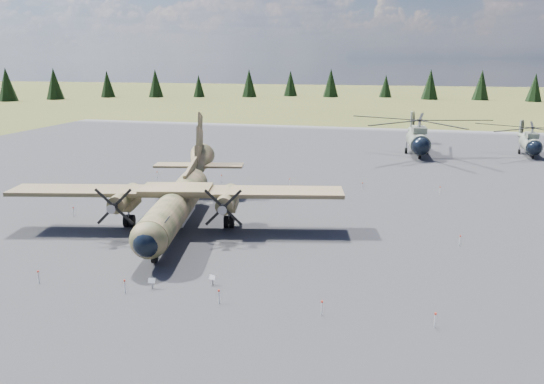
# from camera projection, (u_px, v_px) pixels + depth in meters

# --- Properties ---
(ground) EXTENTS (500.00, 500.00, 0.00)m
(ground) POSITION_uv_depth(u_px,v_px,m) (250.00, 230.00, 43.90)
(ground) COLOR brown
(ground) RESTS_ON ground
(apron) EXTENTS (120.00, 120.00, 0.04)m
(apron) POSITION_uv_depth(u_px,v_px,m) (278.00, 200.00, 53.32)
(apron) COLOR #58575C
(apron) RESTS_ON ground
(transport_plane) EXTENTS (27.31, 24.52, 9.02)m
(transport_plane) POSITION_uv_depth(u_px,v_px,m) (179.00, 196.00, 44.50)
(transport_plane) COLOR #384023
(transport_plane) RESTS_ON ground
(helicopter_near) EXTENTS (22.49, 25.52, 5.33)m
(helicopter_near) POSITION_uv_depth(u_px,v_px,m) (419.00, 130.00, 76.81)
(helicopter_near) COLOR gray
(helicopter_near) RESTS_ON ground
(helicopter_mid) EXTENTS (17.32, 19.97, 4.23)m
(helicopter_mid) POSITION_uv_depth(u_px,v_px,m) (531.00, 135.00, 76.84)
(helicopter_mid) COLOR gray
(helicopter_mid) RESTS_ON ground
(info_placard_left) EXTENTS (0.46, 0.23, 0.70)m
(info_placard_left) POSITION_uv_depth(u_px,v_px,m) (152.00, 282.00, 32.57)
(info_placard_left) COLOR gray
(info_placard_left) RESTS_ON ground
(info_placard_right) EXTENTS (0.45, 0.25, 0.67)m
(info_placard_right) POSITION_uv_depth(u_px,v_px,m) (212.00, 278.00, 33.14)
(info_placard_right) COLOR gray
(info_placard_right) RESTS_ON ground
(barrier_fence) EXTENTS (33.12, 29.62, 0.85)m
(barrier_fence) POSITION_uv_depth(u_px,v_px,m) (244.00, 224.00, 43.81)
(barrier_fence) COLOR white
(barrier_fence) RESTS_ON ground
(treeline) EXTENTS (334.38, 334.35, 10.99)m
(treeline) POSITION_uv_depth(u_px,v_px,m) (245.00, 168.00, 44.96)
(treeline) COLOR black
(treeline) RESTS_ON ground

